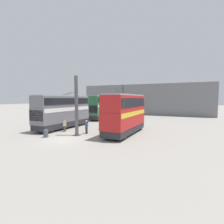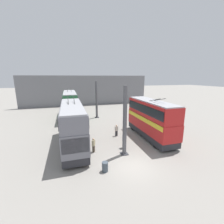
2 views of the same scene
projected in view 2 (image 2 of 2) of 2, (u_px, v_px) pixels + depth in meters
The scene contains 11 objects.
ground_plane at pixel (134, 167), 13.63m from camera, with size 240.00×240.00×0.00m, color gray.
depot_back_wall at pixel (87, 91), 42.82m from camera, with size 0.50×36.00×8.43m.
support_column_near at pixel (125, 123), 15.18m from camera, with size 0.75×0.75×7.23m.
support_column_far at pixel (97, 100), 29.58m from camera, with size 0.75×0.75×7.23m.
bus_left_near at pixel (151, 117), 19.86m from camera, with size 9.24×2.54×5.64m.
bus_right_near at pixel (73, 123), 17.21m from camera, with size 10.20×2.54×5.61m.
bus_right_mid at pixel (70, 103), 29.72m from camera, with size 10.28×2.54×5.77m.
person_by_right_row at pixel (94, 145), 16.22m from camera, with size 0.48×0.42×1.62m.
person_aisle_foreground at pixel (124, 140), 17.18m from camera, with size 0.45×0.31×1.75m.
person_aisle_midway at pixel (116, 130), 20.70m from camera, with size 0.29×0.45×1.63m.
oil_drum at pixel (105, 167), 12.94m from camera, with size 0.56×0.56×0.87m.
Camera 2 is at (-11.07, 5.36, 8.01)m, focal length 24.00 mm.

